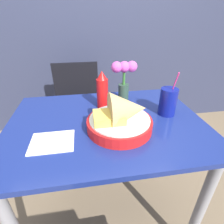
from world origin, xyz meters
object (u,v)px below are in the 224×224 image
Objects in this scene: food_basket at (122,117)px; drink_cup at (168,102)px; chair_far_window at (78,103)px; flower_vase at (124,76)px; ketchup_bottle at (102,91)px.

drink_cup reaches higher than food_basket.
chair_far_window is 3.69× the size of drink_cup.
food_basket is 0.32m from flower_vase.
flower_vase reaches higher than drink_cup.
food_basket is 0.28m from drink_cup.
drink_cup reaches higher than ketchup_bottle.
ketchup_bottle is at bearing 158.11° from drink_cup.
drink_cup is at bearing -55.77° from chair_far_window.
food_basket is 1.27× the size of drink_cup.
food_basket is 1.41× the size of ketchup_bottle.
food_basket is at bearing -74.36° from chair_far_window.
ketchup_bottle is 0.90× the size of drink_cup.
food_basket reaches higher than chair_far_window.
ketchup_bottle reaches higher than food_basket.
drink_cup reaches higher than chair_far_window.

